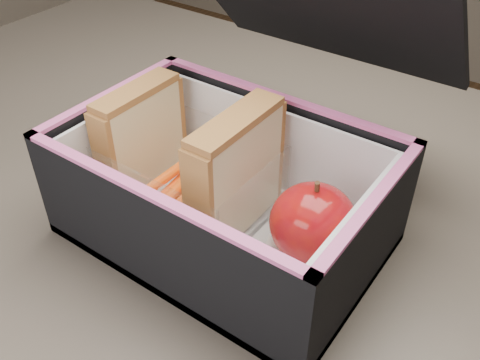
% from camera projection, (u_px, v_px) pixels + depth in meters
% --- Properties ---
extents(kitchen_table, '(1.20, 0.80, 0.75)m').
position_uv_depth(kitchen_table, '(227.00, 263.00, 0.61)').
color(kitchen_table, '#51493E').
rests_on(kitchen_table, ground).
extents(lunch_bag, '(0.28, 0.31, 0.24)m').
position_uv_depth(lunch_bag, '(228.00, 182.00, 0.48)').
color(lunch_bag, black).
rests_on(lunch_bag, kitchen_table).
extents(plastic_tub, '(0.16, 0.11, 0.07)m').
position_uv_depth(plastic_tub, '(188.00, 175.00, 0.51)').
color(plastic_tub, white).
rests_on(plastic_tub, lunch_bag).
extents(sandwich_left, '(0.03, 0.10, 0.11)m').
position_uv_depth(sandwich_left, '(141.00, 136.00, 0.53)').
color(sandwich_left, '#D0B789').
rests_on(sandwich_left, plastic_tub).
extents(sandwich_right, '(0.03, 0.10, 0.12)m').
position_uv_depth(sandwich_right, '(236.00, 174.00, 0.47)').
color(sandwich_right, '#D0B789').
rests_on(sandwich_right, plastic_tub).
extents(carrot_sticks, '(0.05, 0.12, 0.03)m').
position_uv_depth(carrot_sticks, '(179.00, 190.00, 0.52)').
color(carrot_sticks, '#FD4D12').
rests_on(carrot_sticks, plastic_tub).
extents(paper_napkin, '(0.10, 0.10, 0.01)m').
position_uv_depth(paper_napkin, '(310.00, 255.00, 0.47)').
color(paper_napkin, white).
rests_on(paper_napkin, lunch_bag).
extents(red_apple, '(0.09, 0.09, 0.08)m').
position_uv_depth(red_apple, '(313.00, 223.00, 0.45)').
color(red_apple, maroon).
rests_on(red_apple, paper_napkin).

